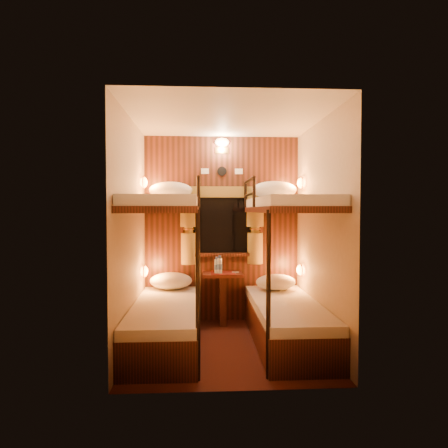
{
  "coord_description": "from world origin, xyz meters",
  "views": [
    {
      "loc": [
        -0.27,
        -4.17,
        1.45
      ],
      "look_at": [
        -0.02,
        0.15,
        1.29
      ],
      "focal_mm": 32.0,
      "sensor_mm": 36.0,
      "label": 1
    }
  ],
  "objects": [
    {
      "name": "wall_back",
      "position": [
        0.0,
        1.05,
        1.2
      ],
      "size": [
        2.4,
        0.0,
        2.4
      ],
      "primitive_type": "plane",
      "rotation": [
        1.57,
        0.0,
        0.0
      ],
      "color": "#C6B293",
      "rests_on": "floor"
    },
    {
      "name": "bottle_left",
      "position": [
        -0.08,
        0.81,
        0.74
      ],
      "size": [
        0.06,
        0.06,
        0.21
      ],
      "rotation": [
        0.0,
        0.0,
        -0.22
      ],
      "color": "#99BFE5",
      "rests_on": "table"
    },
    {
      "name": "table",
      "position": [
        0.0,
        0.85,
        0.41
      ],
      "size": [
        0.5,
        0.34,
        0.66
      ],
      "color": "#5C1E15",
      "rests_on": "floor"
    },
    {
      "name": "pillow_upper_right",
      "position": [
        0.65,
        0.82,
        1.7
      ],
      "size": [
        0.57,
        0.41,
        0.22
      ],
      "primitive_type": "ellipsoid",
      "color": "silver",
      "rests_on": "bunk_right"
    },
    {
      "name": "pillow_lower_left",
      "position": [
        -0.65,
        0.82,
        0.56
      ],
      "size": [
        0.53,
        0.38,
        0.21
      ],
      "primitive_type": "ellipsoid",
      "color": "silver",
      "rests_on": "bunk_left"
    },
    {
      "name": "reading_lamps",
      "position": [
        -0.0,
        0.7,
        1.24
      ],
      "size": [
        2.0,
        0.2,
        1.25
      ],
      "color": "orange",
      "rests_on": "wall_left"
    },
    {
      "name": "sachet_a",
      "position": [
        0.16,
        0.87,
        0.65
      ],
      "size": [
        0.09,
        0.07,
        0.01
      ],
      "primitive_type": "cube",
      "rotation": [
        0.0,
        0.0,
        -0.02
      ],
      "color": "silver",
      "rests_on": "table"
    },
    {
      "name": "ceiling",
      "position": [
        0.0,
        0.0,
        2.4
      ],
      "size": [
        2.1,
        2.1,
        0.0
      ],
      "primitive_type": "plane",
      "rotation": [
        3.14,
        0.0,
        0.0
      ],
      "color": "silver",
      "rests_on": "wall_back"
    },
    {
      "name": "floor",
      "position": [
        0.0,
        0.0,
        0.0
      ],
      "size": [
        2.1,
        2.1,
        0.0
      ],
      "primitive_type": "plane",
      "color": "#3E1111",
      "rests_on": "ground"
    },
    {
      "name": "bunk_right",
      "position": [
        0.65,
        0.07,
        0.56
      ],
      "size": [
        0.72,
        1.9,
        1.82
      ],
      "color": "black",
      "rests_on": "floor"
    },
    {
      "name": "curtains",
      "position": [
        0.0,
        0.97,
        1.26
      ],
      "size": [
        1.1,
        0.22,
        1.0
      ],
      "color": "olive",
      "rests_on": "back_panel"
    },
    {
      "name": "back_fixtures",
      "position": [
        0.0,
        1.0,
        2.25
      ],
      "size": [
        0.54,
        0.09,
        0.48
      ],
      "color": "black",
      "rests_on": "back_panel"
    },
    {
      "name": "sachet_b",
      "position": [
        0.08,
        0.82,
        0.65
      ],
      "size": [
        0.08,
        0.08,
        0.0
      ],
      "primitive_type": "cube",
      "rotation": [
        0.0,
        0.0,
        0.63
      ],
      "color": "silver",
      "rests_on": "table"
    },
    {
      "name": "back_panel",
      "position": [
        0.0,
        1.04,
        1.2
      ],
      "size": [
        2.0,
        0.03,
        2.4
      ],
      "primitive_type": "cube",
      "color": "black",
      "rests_on": "floor"
    },
    {
      "name": "wall_left",
      "position": [
        -1.0,
        0.0,
        1.2
      ],
      "size": [
        0.0,
        2.4,
        2.4
      ],
      "primitive_type": "plane",
      "rotation": [
        1.57,
        0.0,
        1.57
      ],
      "color": "#C6B293",
      "rests_on": "floor"
    },
    {
      "name": "pillow_lower_right",
      "position": [
        0.65,
        0.69,
        0.55
      ],
      "size": [
        0.49,
        0.35,
        0.19
      ],
      "primitive_type": "ellipsoid",
      "color": "silver",
      "rests_on": "bunk_right"
    },
    {
      "name": "bunk_left",
      "position": [
        -0.65,
        0.07,
        0.56
      ],
      "size": [
        0.72,
        1.9,
        1.82
      ],
      "color": "black",
      "rests_on": "floor"
    },
    {
      "name": "pillow_upper_left",
      "position": [
        -0.65,
        0.84,
        1.69
      ],
      "size": [
        0.54,
        0.39,
        0.21
      ],
      "primitive_type": "ellipsoid",
      "color": "silver",
      "rests_on": "bunk_left"
    },
    {
      "name": "wall_right",
      "position": [
        1.0,
        0.0,
        1.2
      ],
      "size": [
        0.0,
        2.4,
        2.4
      ],
      "primitive_type": "plane",
      "rotation": [
        1.57,
        0.0,
        -1.57
      ],
      "color": "#C6B293",
      "rests_on": "floor"
    },
    {
      "name": "window",
      "position": [
        0.0,
        1.0,
        1.18
      ],
      "size": [
        1.0,
        0.12,
        0.79
      ],
      "color": "black",
      "rests_on": "back_panel"
    },
    {
      "name": "wall_front",
      "position": [
        0.0,
        -1.05,
        1.2
      ],
      "size": [
        2.4,
        0.0,
        2.4
      ],
      "primitive_type": "plane",
      "rotation": [
        -1.57,
        0.0,
        0.0
      ],
      "color": "#C6B293",
      "rests_on": "floor"
    },
    {
      "name": "bottle_right",
      "position": [
        -0.04,
        0.79,
        0.75
      ],
      "size": [
        0.07,
        0.07,
        0.23
      ],
      "rotation": [
        0.0,
        0.0,
        0.36
      ],
      "color": "#99BFE5",
      "rests_on": "table"
    }
  ]
}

